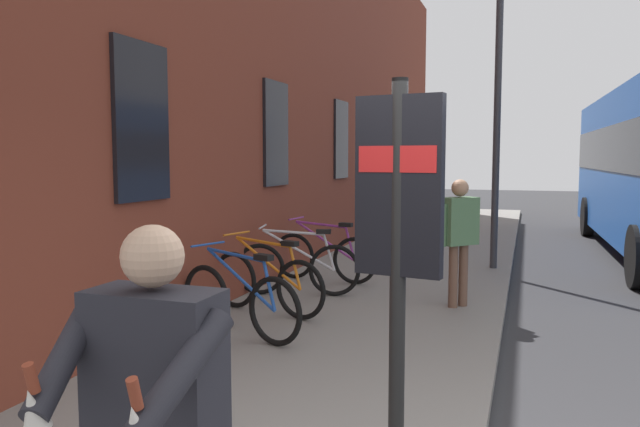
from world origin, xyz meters
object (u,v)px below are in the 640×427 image
pedestrian_by_facade (459,229)px  bicycle_mid_rack (324,256)px  bicycle_beside_lamp (267,282)px  street_lamp (498,99)px  bicycle_nearest_sign (297,268)px  tourist_with_hotdogs (153,404)px  bicycle_end_of_row (239,301)px  transit_info_sign (399,211)px

pedestrian_by_facade → bicycle_mid_rack: bearing=65.2°
bicycle_beside_lamp → street_lamp: size_ratio=0.35×
bicycle_nearest_sign → tourist_with_hotdogs: (-6.10, -1.75, 0.66)m
bicycle_end_of_row → transit_info_sign: bearing=-135.3°
bicycle_nearest_sign → bicycle_mid_rack: bearing=-2.5°
bicycle_mid_rack → transit_info_sign: size_ratio=0.73×
bicycle_beside_lamp → tourist_with_hotdogs: bearing=-160.8°
bicycle_beside_lamp → pedestrian_by_facade: size_ratio=1.05×
bicycle_end_of_row → bicycle_mid_rack: same height
bicycle_mid_rack → tourist_with_hotdogs: 7.38m
tourist_with_hotdogs → bicycle_end_of_row: bearing=22.1°
tourist_with_hotdogs → street_lamp: size_ratio=0.35×
bicycle_end_of_row → transit_info_sign: (-2.17, -2.15, 1.21)m
bicycle_beside_lamp → tourist_with_hotdogs: (-5.05, -1.76, 0.66)m
bicycle_end_of_row → bicycle_beside_lamp: bearing=6.7°
street_lamp → tourist_with_hotdogs: bearing=175.5°
pedestrian_by_facade → tourist_with_hotdogs: size_ratio=0.97×
bicycle_beside_lamp → bicycle_nearest_sign: (1.06, -0.01, 0.00)m
tourist_with_hotdogs → bicycle_beside_lamp: bearing=19.2°
bicycle_mid_rack → transit_info_sign: bearing=-157.2°
bicycle_mid_rack → street_lamp: 4.04m
bicycle_nearest_sign → bicycle_end_of_row: bearing=-176.9°
bicycle_mid_rack → pedestrian_by_facade: (-0.99, -2.15, 0.61)m
bicycle_mid_rack → tourist_with_hotdogs: bearing=-166.6°
bicycle_beside_lamp → bicycle_end_of_row: bearing=-173.3°
bicycle_end_of_row → pedestrian_by_facade: (2.12, -2.08, 0.61)m
bicycle_beside_lamp → street_lamp: 5.44m
bicycle_end_of_row → tourist_with_hotdogs: bearing=-157.9°
bicycle_beside_lamp → street_lamp: bearing=-31.0°
bicycle_nearest_sign → street_lamp: size_ratio=0.36×
bicycle_nearest_sign → pedestrian_by_facade: size_ratio=1.06×
bicycle_mid_rack → bicycle_end_of_row: bearing=-178.7°
pedestrian_by_facade → tourist_with_hotdogs: bearing=175.9°
pedestrian_by_facade → bicycle_end_of_row: bearing=135.5°
bicycle_nearest_sign → bicycle_mid_rack: same height
transit_info_sign → pedestrian_by_facade: bearing=1.0°
transit_info_sign → bicycle_beside_lamp: bearing=35.5°
bicycle_end_of_row → tourist_with_hotdogs: (-4.04, -1.64, 0.66)m
bicycle_end_of_row → bicycle_nearest_sign: 2.06m
transit_info_sign → pedestrian_by_facade: (4.29, 0.07, -0.60)m
bicycle_beside_lamp → pedestrian_by_facade: (1.11, -2.20, 0.61)m
bicycle_nearest_sign → tourist_with_hotdogs: tourist_with_hotdogs is taller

